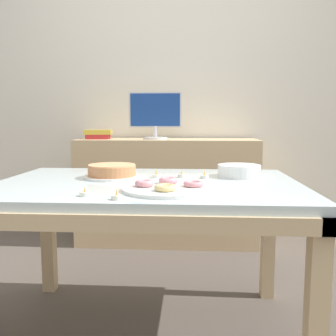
{
  "coord_description": "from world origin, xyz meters",
  "views": [
    {
      "loc": [
        0.2,
        -1.67,
        1.01
      ],
      "look_at": [
        0.09,
        0.02,
        0.79
      ],
      "focal_mm": 40.0,
      "sensor_mm": 36.0,
      "label": 1
    }
  ],
  "objects_px": {
    "tealight_centre": "(156,176)",
    "tealight_near_front": "(85,193)",
    "tealight_near_cakes": "(182,175)",
    "computer_monitor": "(155,116)",
    "book_stack": "(98,134)",
    "cake_chocolate_round": "(112,172)",
    "pastry_platter": "(168,188)",
    "tealight_left_edge": "(117,197)",
    "tealight_right_edge": "(205,176)",
    "plate_stack": "(239,171)"
  },
  "relations": [
    {
      "from": "book_stack",
      "to": "pastry_platter",
      "type": "distance_m",
      "value": 1.73
    },
    {
      "from": "tealight_centre",
      "to": "tealight_near_front",
      "type": "relative_size",
      "value": 1.0
    },
    {
      "from": "tealight_right_edge",
      "to": "tealight_near_cakes",
      "type": "bearing_deg",
      "value": 165.74
    },
    {
      "from": "pastry_platter",
      "to": "plate_stack",
      "type": "height_order",
      "value": "plate_stack"
    },
    {
      "from": "computer_monitor",
      "to": "book_stack",
      "type": "bearing_deg",
      "value": 179.83
    },
    {
      "from": "computer_monitor",
      "to": "tealight_right_edge",
      "type": "xyz_separation_m",
      "value": [
        0.36,
        -1.26,
        -0.31
      ]
    },
    {
      "from": "tealight_centre",
      "to": "tealight_near_front",
      "type": "distance_m",
      "value": 0.51
    },
    {
      "from": "pastry_platter",
      "to": "tealight_right_edge",
      "type": "distance_m",
      "value": 0.36
    },
    {
      "from": "computer_monitor",
      "to": "plate_stack",
      "type": "bearing_deg",
      "value": -66.08
    },
    {
      "from": "tealight_left_edge",
      "to": "plate_stack",
      "type": "bearing_deg",
      "value": 49.09
    },
    {
      "from": "tealight_centre",
      "to": "tealight_left_edge",
      "type": "bearing_deg",
      "value": -99.87
    },
    {
      "from": "book_stack",
      "to": "plate_stack",
      "type": "height_order",
      "value": "book_stack"
    },
    {
      "from": "pastry_platter",
      "to": "tealight_near_front",
      "type": "relative_size",
      "value": 9.23
    },
    {
      "from": "book_stack",
      "to": "tealight_near_cakes",
      "type": "bearing_deg",
      "value": -59.62
    },
    {
      "from": "pastry_platter",
      "to": "tealight_near_cakes",
      "type": "height_order",
      "value": "pastry_platter"
    },
    {
      "from": "tealight_centre",
      "to": "tealight_near_cakes",
      "type": "xyz_separation_m",
      "value": [
        0.12,
        0.02,
        0.0
      ]
    },
    {
      "from": "computer_monitor",
      "to": "tealight_right_edge",
      "type": "bearing_deg",
      "value": -74.06
    },
    {
      "from": "computer_monitor",
      "to": "pastry_platter",
      "type": "height_order",
      "value": "computer_monitor"
    },
    {
      "from": "book_stack",
      "to": "plate_stack",
      "type": "relative_size",
      "value": 1.13
    },
    {
      "from": "book_stack",
      "to": "cake_chocolate_round",
      "type": "xyz_separation_m",
      "value": [
        0.39,
        -1.27,
        -0.13
      ]
    },
    {
      "from": "pastry_platter",
      "to": "tealight_near_front",
      "type": "bearing_deg",
      "value": -155.9
    },
    {
      "from": "tealight_centre",
      "to": "tealight_right_edge",
      "type": "bearing_deg",
      "value": -1.29
    },
    {
      "from": "book_stack",
      "to": "cake_chocolate_round",
      "type": "distance_m",
      "value": 1.34
    },
    {
      "from": "computer_monitor",
      "to": "tealight_centre",
      "type": "bearing_deg",
      "value": -84.24
    },
    {
      "from": "tealight_near_front",
      "to": "cake_chocolate_round",
      "type": "bearing_deg",
      "value": 89.28
    },
    {
      "from": "tealight_right_edge",
      "to": "book_stack",
      "type": "bearing_deg",
      "value": 123.44
    },
    {
      "from": "pastry_platter",
      "to": "tealight_near_cakes",
      "type": "bearing_deg",
      "value": 82.81
    },
    {
      "from": "tealight_right_edge",
      "to": "tealight_centre",
      "type": "xyz_separation_m",
      "value": [
        -0.23,
        0.01,
        0.0
      ]
    },
    {
      "from": "tealight_centre",
      "to": "tealight_near_cakes",
      "type": "bearing_deg",
      "value": 10.46
    },
    {
      "from": "cake_chocolate_round",
      "to": "tealight_centre",
      "type": "xyz_separation_m",
      "value": [
        0.21,
        0.02,
        -0.02
      ]
    },
    {
      "from": "pastry_platter",
      "to": "tealight_near_cakes",
      "type": "xyz_separation_m",
      "value": [
        0.04,
        0.35,
        -0.0
      ]
    },
    {
      "from": "book_stack",
      "to": "tealight_left_edge",
      "type": "relative_size",
      "value": 5.96
    },
    {
      "from": "tealight_right_edge",
      "to": "tealight_centre",
      "type": "bearing_deg",
      "value": 178.71
    },
    {
      "from": "pastry_platter",
      "to": "tealight_right_edge",
      "type": "bearing_deg",
      "value": 64.48
    },
    {
      "from": "tealight_right_edge",
      "to": "tealight_left_edge",
      "type": "bearing_deg",
      "value": -122.33
    },
    {
      "from": "tealight_centre",
      "to": "tealight_near_front",
      "type": "height_order",
      "value": "same"
    },
    {
      "from": "book_stack",
      "to": "cake_chocolate_round",
      "type": "relative_size",
      "value": 0.88
    },
    {
      "from": "cake_chocolate_round",
      "to": "tealight_near_cakes",
      "type": "height_order",
      "value": "cake_chocolate_round"
    },
    {
      "from": "book_stack",
      "to": "tealight_left_edge",
      "type": "height_order",
      "value": "book_stack"
    },
    {
      "from": "pastry_platter",
      "to": "tealight_near_front",
      "type": "distance_m",
      "value": 0.33
    },
    {
      "from": "pastry_platter",
      "to": "tealight_near_front",
      "type": "height_order",
      "value": "pastry_platter"
    },
    {
      "from": "pastry_platter",
      "to": "tealight_left_edge",
      "type": "bearing_deg",
      "value": -132.06
    },
    {
      "from": "computer_monitor",
      "to": "tealight_near_front",
      "type": "bearing_deg",
      "value": -93.06
    },
    {
      "from": "cake_chocolate_round",
      "to": "tealight_right_edge",
      "type": "bearing_deg",
      "value": 1.88
    },
    {
      "from": "tealight_left_edge",
      "to": "tealight_right_edge",
      "type": "bearing_deg",
      "value": 57.67
    },
    {
      "from": "tealight_right_edge",
      "to": "tealight_near_front",
      "type": "xyz_separation_m",
      "value": [
        -0.45,
        -0.46,
        0.0
      ]
    },
    {
      "from": "pastry_platter",
      "to": "book_stack",
      "type": "bearing_deg",
      "value": 113.18
    },
    {
      "from": "tealight_near_front",
      "to": "tealight_near_cakes",
      "type": "relative_size",
      "value": 1.0
    },
    {
      "from": "plate_stack",
      "to": "tealight_left_edge",
      "type": "distance_m",
      "value": 0.75
    },
    {
      "from": "computer_monitor",
      "to": "tealight_centre",
      "type": "height_order",
      "value": "computer_monitor"
    }
  ]
}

